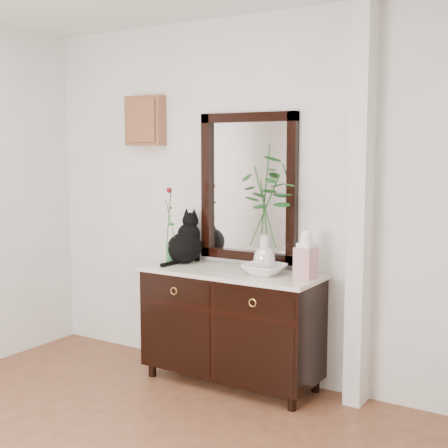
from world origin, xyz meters
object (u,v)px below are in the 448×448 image
Objects in this scene: sideboard at (231,321)px; lotus_bowl at (264,269)px; cat at (185,237)px; ginger_jar at (306,254)px.

sideboard is 0.49m from lotus_bowl.
cat is 0.76m from lotus_bowl.
lotus_bowl is (0.74, -0.08, -0.16)m from cat.
sideboard is 4.46× the size of lotus_bowl.
cat is 1.15× the size of ginger_jar.
ginger_jar reaches higher than sideboard.
lotus_bowl is 0.33m from ginger_jar.
sideboard is at bearing -7.27° from cat.
cat is 1.32× the size of lotus_bowl.
sideboard is 3.89× the size of ginger_jar.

